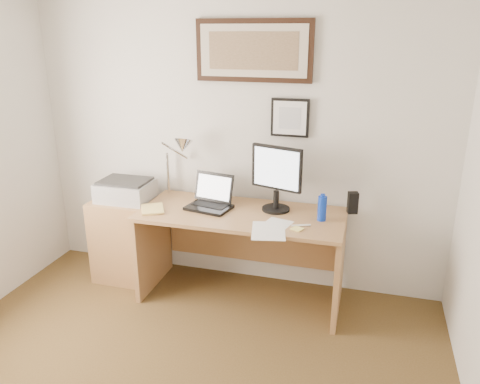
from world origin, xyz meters
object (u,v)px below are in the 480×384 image
(book, at_px, (142,210))
(desk, at_px, (244,236))
(side_cabinet, at_px, (125,239))
(printer, at_px, (126,190))
(laptop, at_px, (211,200))
(water_bottle, at_px, (322,208))
(lcd_monitor, at_px, (276,175))

(book, height_order, desk, book)
(side_cabinet, xyz_separation_m, printer, (0.03, 0.02, 0.45))
(laptop, xyz_separation_m, printer, (-0.77, 0.01, 0.01))
(desk, bearing_deg, book, -160.95)
(book, bearing_deg, laptop, 25.50)
(side_cabinet, relative_size, printer, 1.66)
(book, height_order, laptop, laptop)
(laptop, height_order, printer, laptop)
(desk, distance_m, laptop, 0.40)
(laptop, bearing_deg, book, -154.50)
(side_cabinet, distance_m, laptop, 0.91)
(water_bottle, height_order, desk, water_bottle)
(lcd_monitor, bearing_deg, book, -163.65)
(book, height_order, printer, printer)
(water_bottle, distance_m, printer, 1.66)
(book, bearing_deg, water_bottle, 7.97)
(desk, height_order, lcd_monitor, lcd_monitor)
(laptop, bearing_deg, desk, 5.97)
(desk, height_order, printer, printer)
(water_bottle, height_order, laptop, laptop)
(water_bottle, xyz_separation_m, laptop, (-0.89, 0.04, -0.04))
(book, relative_size, laptop, 0.61)
(printer, bearing_deg, laptop, -0.70)
(side_cabinet, xyz_separation_m, laptop, (0.80, 0.01, 0.44))
(book, bearing_deg, side_cabinet, 143.04)
(water_bottle, distance_m, laptop, 0.89)
(side_cabinet, xyz_separation_m, lcd_monitor, (1.32, 0.07, 0.68))
(printer, bearing_deg, water_bottle, -1.77)
(lcd_monitor, bearing_deg, water_bottle, -15.55)
(printer, bearing_deg, book, -42.16)
(book, relative_size, desk, 0.14)
(book, xyz_separation_m, laptop, (0.49, 0.24, 0.05))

